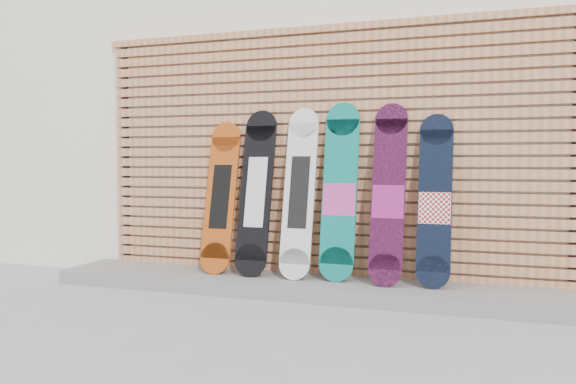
% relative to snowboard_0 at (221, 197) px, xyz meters
% --- Properties ---
extents(ground, '(80.00, 80.00, 0.00)m').
position_rel_snowboard_0_xyz_m(ground, '(1.04, -0.77, -0.80)').
color(ground, '#97979A').
rests_on(ground, ground).
extents(building, '(12.00, 5.00, 3.60)m').
position_rel_snowboard_0_xyz_m(building, '(1.54, 2.73, 1.00)').
color(building, white).
rests_on(building, ground).
extents(concrete_step, '(4.60, 0.70, 0.12)m').
position_rel_snowboard_0_xyz_m(concrete_step, '(0.89, -0.09, -0.74)').
color(concrete_step, slate).
rests_on(concrete_step, ground).
extents(slat_wall, '(4.26, 0.08, 2.29)m').
position_rel_snowboard_0_xyz_m(slat_wall, '(0.89, 0.20, 0.41)').
color(slat_wall, '#BC784E').
rests_on(slat_wall, ground).
extents(snowboard_0, '(0.28, 0.34, 1.36)m').
position_rel_snowboard_0_xyz_m(snowboard_0, '(0.00, 0.00, 0.00)').
color(snowboard_0, '#AA4512').
rests_on(snowboard_0, concrete_step).
extents(snowboard_1, '(0.29, 0.36, 1.45)m').
position_rel_snowboard_0_xyz_m(snowboard_1, '(0.35, -0.01, 0.05)').
color(snowboard_1, black).
rests_on(snowboard_1, concrete_step).
extents(snowboard_2, '(0.27, 0.36, 1.46)m').
position_rel_snowboard_0_xyz_m(snowboard_2, '(0.74, -0.01, 0.05)').
color(snowboard_2, silver).
rests_on(snowboard_2, concrete_step).
extents(snowboard_3, '(0.29, 0.32, 1.50)m').
position_rel_snowboard_0_xyz_m(snowboard_3, '(1.09, 0.01, 0.06)').
color(snowboard_3, '#0C756B').
rests_on(snowboard_3, concrete_step).
extents(snowboard_4, '(0.27, 0.38, 1.48)m').
position_rel_snowboard_0_xyz_m(snowboard_4, '(1.50, -0.02, 0.05)').
color(snowboard_4, black).
rests_on(snowboard_4, concrete_step).
extents(snowboard_5, '(0.26, 0.33, 1.38)m').
position_rel_snowboard_0_xyz_m(snowboard_5, '(1.87, 0.00, 0.00)').
color(snowboard_5, black).
rests_on(snowboard_5, concrete_step).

